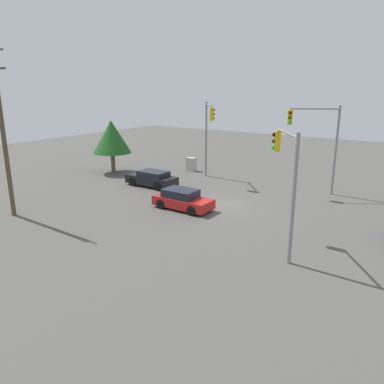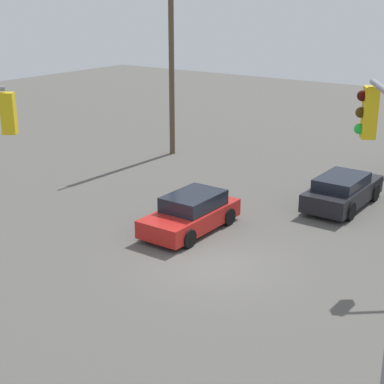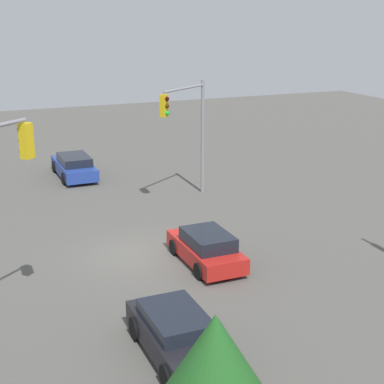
# 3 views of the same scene
# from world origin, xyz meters

# --- Properties ---
(ground_plane) EXTENTS (80.00, 80.00, 0.00)m
(ground_plane) POSITION_xyz_m (0.00, 0.00, 0.00)
(ground_plane) COLOR #54514C
(sedan_dark) EXTENTS (4.32, 1.90, 1.30)m
(sedan_dark) POSITION_xyz_m (7.39, -1.18, 0.65)
(sedan_dark) COLOR black
(sedan_dark) RESTS_ON ground_plane
(sedan_red) EXTENTS (4.04, 1.87, 1.33)m
(sedan_red) POSITION_xyz_m (1.85, 2.25, 0.64)
(sedan_red) COLOR red
(sedan_red) RESTS_ON ground_plane
(traffic_signal_aux) EXTENTS (3.36, 2.09, 6.65)m
(traffic_signal_aux) POSITION_xyz_m (-4.32, -6.32, 4.53)
(traffic_signal_aux) COLOR gray
(traffic_signal_aux) RESTS_ON ground_plane
(utility_pole_tall) EXTENTS (2.20, 0.28, 10.54)m
(utility_pole_tall) POSITION_xyz_m (10.04, 9.37, 5.57)
(utility_pole_tall) COLOR brown
(utility_pole_tall) RESTS_ON ground_plane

